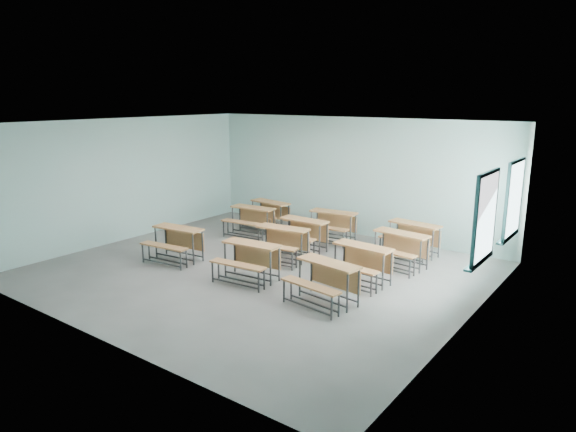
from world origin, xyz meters
name	(u,v)px	position (x,y,z in m)	size (l,w,h in m)	color
room	(262,200)	(0.08, 0.03, 1.60)	(9.04, 8.04, 3.24)	gray
desk_unit_r0c0	(175,239)	(-2.02, -0.58, 0.52)	(1.33, 0.96, 0.78)	#A36A3B
desk_unit_r0c1	(249,256)	(0.20, -0.57, 0.52)	(1.32, 0.95, 0.78)	#A36A3B
desk_unit_r0c2	(325,276)	(2.12, -0.67, 0.52)	(1.35, 1.00, 0.78)	#A36A3B
desk_unit_r1c1	(281,239)	(-0.05, 0.86, 0.52)	(1.34, 0.98, 0.78)	#A36A3B
desk_unit_r1c2	(360,259)	(2.13, 0.64, 0.52)	(1.30, 0.92, 0.78)	#A36A3B
desk_unit_r2c0	(251,217)	(-2.05, 2.14, 0.52)	(1.32, 0.96, 0.78)	#A36A3B
desk_unit_r2c1	(301,230)	(-0.12, 1.79, 0.52)	(1.26, 0.85, 0.78)	#A36A3B
desk_unit_r2c2	(398,245)	(2.34, 2.05, 0.52)	(1.33, 0.96, 0.78)	#A36A3B
desk_unit_r3c0	(268,211)	(-2.16, 3.02, 0.52)	(1.33, 0.97, 0.78)	#A36A3B
desk_unit_r3c1	(331,222)	(0.01, 2.99, 0.52)	(1.32, 0.95, 0.78)	#A36A3B
desk_unit_r3c2	(412,234)	(2.23, 3.06, 0.52)	(1.33, 0.97, 0.78)	#A36A3B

